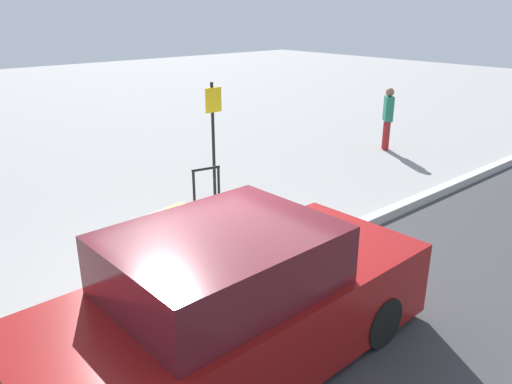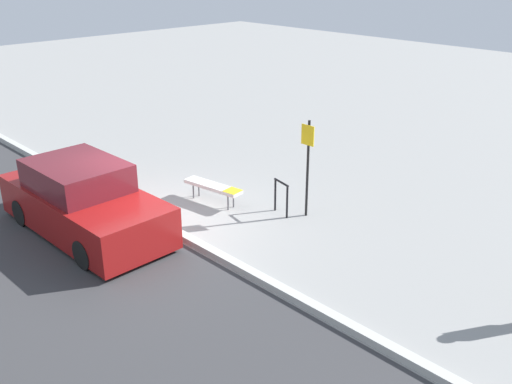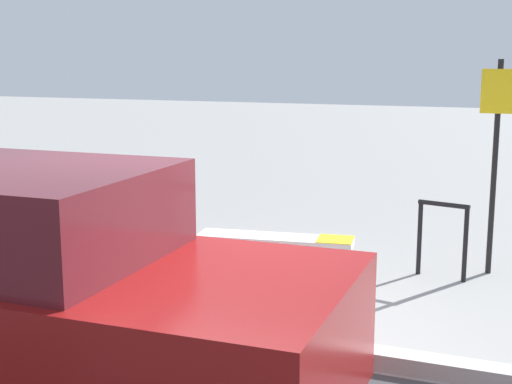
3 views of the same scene
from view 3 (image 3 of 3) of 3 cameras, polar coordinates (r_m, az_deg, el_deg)
The scene contains 6 objects.
ground_plane at distance 6.06m, azimuth -3.28°, elevation -11.74°, with size 60.00×60.00×0.00m, color gray.
curb at distance 6.04m, azimuth -3.29°, elevation -11.17°, with size 60.00×0.20×0.13m.
bench at distance 7.47m, azimuth 1.61°, elevation -3.93°, with size 1.67×0.59×0.49m.
bike_rack at distance 7.78m, azimuth 14.69°, elevation -3.12°, with size 0.55×0.17×0.83m.
sign_post at distance 7.94m, azimuth 18.62°, elevation 3.42°, with size 0.36×0.08×2.30m.
parked_car_near at distance 5.21m, azimuth -18.08°, elevation -7.84°, with size 4.48×1.93×1.59m.
Camera 3 is at (2.38, -5.08, 2.31)m, focal length 50.00 mm.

